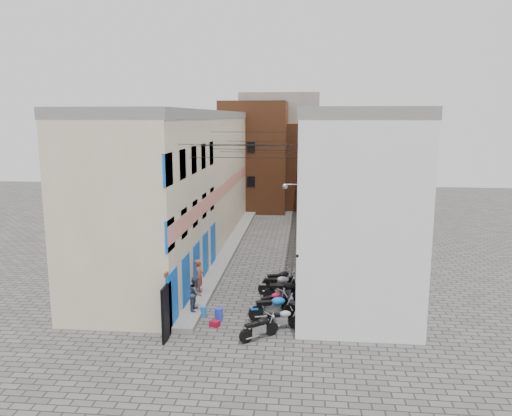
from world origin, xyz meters
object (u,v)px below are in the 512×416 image
(person_b, at_px, (196,293))
(motorcycle_b, at_px, (281,318))
(motorcycle_c, at_px, (273,306))
(motorcycle_g, at_px, (280,279))
(motorcycle_d, at_px, (273,300))
(motorcycle_e, at_px, (284,290))
(red_crate, at_px, (215,324))
(water_jug_near, at_px, (219,314))
(water_jug_far, at_px, (203,312))
(motorcycle_f, at_px, (279,284))
(person_a, at_px, (199,276))
(motorcycle_a, at_px, (259,327))

(person_b, bearing_deg, motorcycle_b, -104.18)
(motorcycle_b, xyz_separation_m, motorcycle_c, (-0.39, 0.90, 0.13))
(motorcycle_b, relative_size, motorcycle_g, 0.88)
(motorcycle_d, bearing_deg, motorcycle_e, 117.52)
(red_crate, bearing_deg, water_jug_near, 84.71)
(person_b, distance_m, water_jug_far, 0.86)
(motorcycle_b, xyz_separation_m, water_jug_near, (-2.71, 0.64, -0.21))
(motorcycle_f, bearing_deg, red_crate, -32.33)
(motorcycle_c, distance_m, water_jug_far, 3.08)
(person_a, relative_size, water_jug_far, 3.68)
(motorcycle_f, distance_m, red_crate, 4.69)
(red_crate, bearing_deg, person_a, 112.35)
(motorcycle_a, distance_m, person_a, 5.39)
(person_a, xyz_separation_m, red_crate, (1.33, -3.23, -0.96))
(motorcycle_f, height_order, motorcycle_g, motorcycle_f)
(motorcycle_e, xyz_separation_m, red_crate, (-2.77, -3.08, -0.46))
(motorcycle_d, height_order, motorcycle_g, motorcycle_g)
(motorcycle_g, relative_size, water_jug_near, 3.47)
(motorcycle_g, bearing_deg, motorcycle_e, -10.99)
(motorcycle_e, xyz_separation_m, person_a, (-4.09, 0.14, 0.50))
(motorcycle_a, relative_size, red_crate, 4.60)
(motorcycle_f, xyz_separation_m, person_b, (-3.47, -2.86, 0.42))
(person_a, distance_m, red_crate, 3.62)
(motorcycle_a, relative_size, water_jug_far, 3.95)
(motorcycle_b, relative_size, red_crate, 4.32)
(motorcycle_a, xyz_separation_m, person_a, (-3.28, 4.24, 0.57))
(motorcycle_e, distance_m, water_jug_far, 4.06)
(motorcycle_f, relative_size, water_jug_far, 4.47)
(motorcycle_f, bearing_deg, water_jug_near, -36.31)
(motorcycle_d, bearing_deg, motorcycle_c, -33.59)
(motorcycle_f, bearing_deg, motorcycle_e, 19.47)
(motorcycle_e, bearing_deg, motorcycle_c, -9.65)
(person_a, height_order, water_jug_far, person_a)
(motorcycle_a, height_order, motorcycle_f, motorcycle_f)
(water_jug_far, bearing_deg, water_jug_near, -24.71)
(motorcycle_b, xyz_separation_m, person_a, (-4.09, 3.23, 0.60))
(water_jug_near, bearing_deg, water_jug_far, 155.29)
(motorcycle_c, relative_size, motorcycle_e, 1.06)
(motorcycle_b, xyz_separation_m, motorcycle_e, (0.00, 3.09, 0.10))
(motorcycle_g, height_order, person_a, person_a)
(water_jug_far, bearing_deg, motorcycle_f, 43.80)
(motorcycle_a, bearing_deg, person_b, -165.19)
(person_b, bearing_deg, motorcycle_e, -60.38)
(motorcycle_d, relative_size, red_crate, 4.33)
(motorcycle_d, bearing_deg, person_b, -113.72)
(motorcycle_d, relative_size, motorcycle_g, 0.88)
(motorcycle_a, relative_size, water_jug_near, 3.24)
(motorcycle_c, relative_size, motorcycle_f, 1.06)
(motorcycle_f, xyz_separation_m, water_jug_near, (-2.38, -3.33, -0.31))
(water_jug_near, xyz_separation_m, water_jug_far, (-0.74, 0.34, -0.05))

